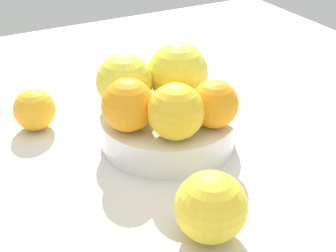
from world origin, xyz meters
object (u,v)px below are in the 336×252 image
at_px(orange_in_bowl_1, 178,73).
at_px(orange_loose_0, 35,110).
at_px(orange_in_bowl_2, 128,105).
at_px(orange_in_bowl_4, 124,82).
at_px(fruit_bowl, 168,129).
at_px(orange_loose_1, 211,207).
at_px(orange_in_bowl_3, 214,104).
at_px(orange_in_bowl_0, 176,112).

distance_m(orange_in_bowl_1, orange_loose_0, 0.21).
xyz_separation_m(orange_in_bowl_2, orange_in_bowl_4, (0.02, 0.06, 0.00)).
relative_size(fruit_bowl, orange_loose_1, 2.40).
bearing_deg(orange_in_bowl_4, fruit_bowl, -49.24).
bearing_deg(orange_in_bowl_3, orange_loose_1, -123.18).
relative_size(orange_in_bowl_2, orange_loose_1, 0.89).
distance_m(orange_in_bowl_0, orange_in_bowl_3, 0.06).
xyz_separation_m(orange_in_bowl_2, orange_loose_0, (-0.09, 0.13, -0.05)).
bearing_deg(orange_in_bowl_3, fruit_bowl, 126.32).
relative_size(orange_in_bowl_0, orange_in_bowl_3, 1.13).
height_order(orange_in_bowl_0, orange_in_bowl_4, orange_in_bowl_4).
xyz_separation_m(orange_in_bowl_3, orange_loose_1, (-0.09, -0.14, -0.04)).
height_order(orange_in_bowl_1, orange_in_bowl_4, orange_in_bowl_1).
bearing_deg(fruit_bowl, orange_loose_1, -104.85).
bearing_deg(fruit_bowl, orange_in_bowl_2, -171.52).
bearing_deg(orange_in_bowl_0, orange_loose_0, 126.55).
relative_size(orange_in_bowl_1, orange_in_bowl_4, 1.09).
bearing_deg(orange_loose_1, orange_in_bowl_0, 76.63).
xyz_separation_m(fruit_bowl, orange_loose_1, (-0.05, -0.19, 0.02)).
bearing_deg(orange_in_bowl_4, orange_in_bowl_0, -77.23).
bearing_deg(orange_in_bowl_3, orange_loose_0, 136.96).
distance_m(fruit_bowl, orange_in_bowl_1, 0.08).
height_order(fruit_bowl, orange_loose_1, orange_loose_1).
bearing_deg(fruit_bowl, orange_in_bowl_1, 45.48).
distance_m(fruit_bowl, orange_in_bowl_0, 0.08).
bearing_deg(orange_loose_0, orange_in_bowl_1, -26.21).
bearing_deg(orange_in_bowl_0, orange_in_bowl_1, 59.84).
relative_size(fruit_bowl, orange_in_bowl_0, 2.59).
xyz_separation_m(fruit_bowl, orange_loose_0, (-0.15, 0.13, 0.01)).
bearing_deg(orange_in_bowl_2, fruit_bowl, 8.48).
bearing_deg(orange_in_bowl_2, orange_loose_1, -86.34).
bearing_deg(orange_in_bowl_4, orange_in_bowl_2, -109.36).
bearing_deg(orange_in_bowl_3, orange_in_bowl_2, 156.50).
bearing_deg(orange_in_bowl_0, orange_in_bowl_4, 102.77).
xyz_separation_m(orange_in_bowl_2, orange_in_bowl_3, (0.10, -0.04, -0.00)).
relative_size(orange_in_bowl_2, orange_loose_0, 1.13).
height_order(orange_in_bowl_0, orange_loose_0, orange_in_bowl_0).
distance_m(fruit_bowl, orange_loose_0, 0.20).
bearing_deg(orange_loose_0, orange_loose_1, -72.17).
height_order(orange_in_bowl_0, orange_in_bowl_3, orange_in_bowl_0).
height_order(orange_in_bowl_3, orange_loose_0, orange_in_bowl_3).
xyz_separation_m(orange_in_bowl_0, orange_loose_1, (-0.03, -0.14, -0.04)).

